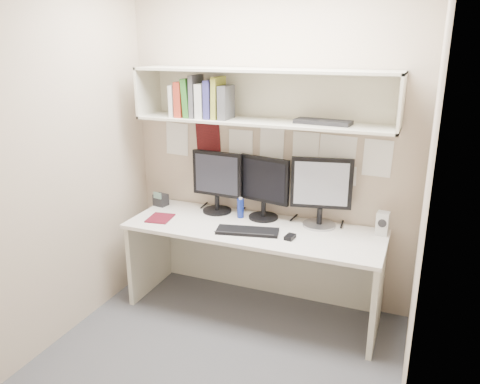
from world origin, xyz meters
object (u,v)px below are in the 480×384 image
at_px(monitor_left, 217,180).
at_px(maroon_notebook, 160,218).
at_px(desk, 254,269).
at_px(speaker, 383,223).
at_px(monitor_right, 321,190).
at_px(keyboard, 247,231).
at_px(monitor_center, 264,186).
at_px(desk_phone, 161,200).

xyz_separation_m(monitor_left, maroon_notebook, (-0.36, -0.34, -0.27)).
height_order(monitor_left, maroon_notebook, monitor_left).
height_order(desk, speaker, speaker).
bearing_deg(maroon_notebook, desk, 0.88).
bearing_deg(monitor_right, keyboard, -155.37).
xyz_separation_m(desk, keyboard, (-0.01, -0.13, 0.38)).
relative_size(monitor_right, speaker, 3.08).
xyz_separation_m(monitor_right, maroon_notebook, (-1.24, -0.34, -0.28)).
bearing_deg(monitor_right, monitor_center, 168.46).
xyz_separation_m(keyboard, speaker, (0.95, 0.34, 0.08)).
relative_size(speaker, desk_phone, 1.31).
height_order(desk, desk_phone, desk_phone).
relative_size(desk, monitor_left, 3.86).
relative_size(desk, monitor_center, 3.92).
bearing_deg(speaker, desk_phone, -174.74).
bearing_deg(monitor_center, speaker, 11.55).
bearing_deg(monitor_left, speaker, 2.91).
distance_m(monitor_right, speaker, 0.52).
bearing_deg(monitor_center, monitor_right, 11.71).
height_order(monitor_center, keyboard, monitor_center).
distance_m(monitor_center, keyboard, 0.43).
height_order(monitor_center, maroon_notebook, monitor_center).
bearing_deg(speaker, keyboard, -156.29).
bearing_deg(monitor_right, monitor_left, 168.47).
bearing_deg(desk, monitor_right, 25.18).
height_order(monitor_right, maroon_notebook, monitor_right).
relative_size(desk, speaker, 11.32).
distance_m(monitor_left, keyboard, 0.60).
bearing_deg(monitor_center, keyboard, -79.91).
relative_size(keyboard, maroon_notebook, 2.11).
relative_size(keyboard, speaker, 2.66).
bearing_deg(monitor_left, desk, -24.94).
height_order(speaker, maroon_notebook, speaker).
bearing_deg(maroon_notebook, speaker, 3.11).
xyz_separation_m(desk, maroon_notebook, (-0.77, -0.12, 0.37)).
height_order(keyboard, speaker, speaker).
relative_size(monitor_left, monitor_right, 0.95).
bearing_deg(desk_phone, monitor_center, 12.89).
distance_m(keyboard, desk_phone, 0.98).
bearing_deg(maroon_notebook, monitor_left, 35.33).
bearing_deg(speaker, monitor_right, -176.51).
relative_size(desk, monitor_right, 3.67).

